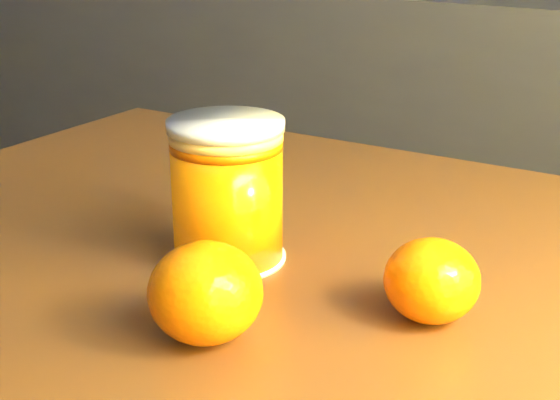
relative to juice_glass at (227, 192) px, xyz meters
The scene contains 4 objects.
kitchen_counter 1.66m from the juice_glass, 124.28° to the left, with size 3.15×0.60×0.90m, color #424247.
juice_glass is the anchor object (origin of this frame).
orange_front 0.12m from the juice_glass, 57.98° to the right, with size 0.07×0.07×0.06m, color orange.
orange_back 0.17m from the juice_glass, ahead, with size 0.06×0.06×0.06m, color orange.
Camera 1 is at (1.26, -0.31, 1.07)m, focal length 50.00 mm.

